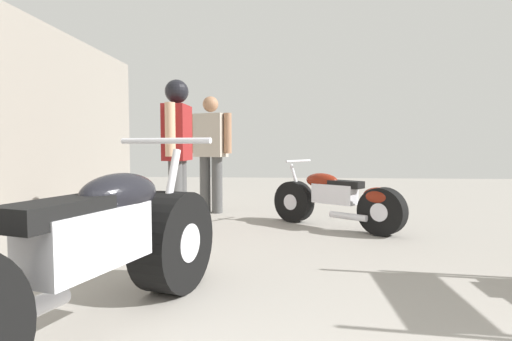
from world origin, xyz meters
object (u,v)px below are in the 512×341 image
at_px(motorcycle_maroon_cruiser, 84,261).
at_px(mechanic_in_blue, 211,147).
at_px(mechanic_with_helmet, 177,141).
at_px(motorcycle_black_naked, 337,200).

height_order(motorcycle_maroon_cruiser, mechanic_in_blue, mechanic_in_blue).
bearing_deg(mechanic_with_helmet, mechanic_in_blue, 84.01).
relative_size(mechanic_in_blue, mechanic_with_helmet, 0.98).
xyz_separation_m(motorcycle_maroon_cruiser, mechanic_with_helmet, (-0.26, 2.74, 0.63)).
bearing_deg(motorcycle_black_naked, motorcycle_maroon_cruiser, -118.42).
relative_size(motorcycle_maroon_cruiser, mechanic_with_helmet, 1.27).
distance_m(mechanic_in_blue, mechanic_with_helmet, 1.38).
height_order(motorcycle_maroon_cruiser, motorcycle_black_naked, motorcycle_maroon_cruiser).
bearing_deg(motorcycle_black_naked, mechanic_in_blue, 148.78).
height_order(motorcycle_maroon_cruiser, mechanic_with_helmet, mechanic_with_helmet).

